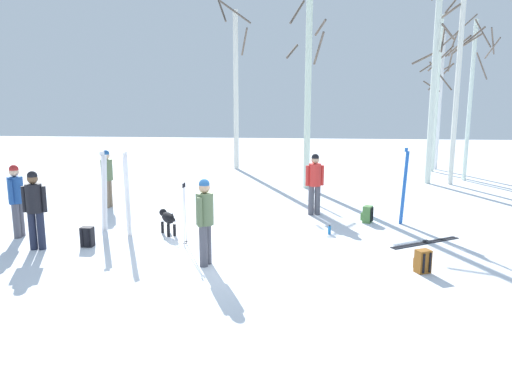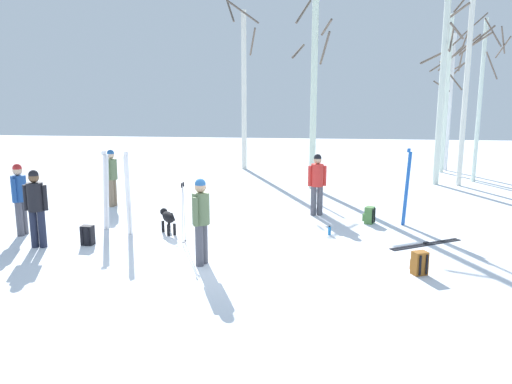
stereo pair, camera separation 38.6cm
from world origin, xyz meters
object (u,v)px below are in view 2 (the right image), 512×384
object	(u,v)px
backpack_0	(369,215)
birch_tree_2	(443,79)
birch_tree_0	(244,87)
birch_tree_3	(466,86)
person_1	(36,204)
person_4	(20,195)
backpack_2	(88,235)
ski_pair_planted_0	(407,187)
birch_tree_1	(314,90)
dog	(168,218)
ski_pair_planted_1	(128,194)
ski_pair_lying_0	(426,244)
birch_tree_5	(450,99)
person_3	(317,180)
birch_tree_4	(447,92)
person_2	(201,216)
person_0	(112,174)
birch_tree_6	(481,95)
ski_pair_planted_2	(106,191)
ski_poles_0	(183,212)
water_bottle_0	(329,231)
backpack_1	(419,263)

from	to	relation	value
backpack_0	birch_tree_2	bearing A→B (deg)	64.27
birch_tree_0	birch_tree_3	bearing A→B (deg)	-20.78
person_1	person_4	world-z (taller)	same
backpack_2	ski_pair_planted_0	bearing A→B (deg)	20.43
birch_tree_1	dog	bearing A→B (deg)	-117.16
ski_pair_planted_1	ski_pair_lying_0	xyz separation A→B (m)	(6.88, 0.08, -0.99)
birch_tree_2	birch_tree_5	bearing A→B (deg)	71.93
person_3	ski_pair_lying_0	xyz separation A→B (m)	(2.46, -2.52, -0.97)
birch_tree_4	person_2	bearing A→B (deg)	-119.74
person_0	person_1	distance (m)	4.18
birch_tree_6	birch_tree_1	bearing A→B (deg)	-160.22
backpack_0	birch_tree_5	xyz separation A→B (m)	(4.33, 10.25, 2.93)
birch_tree_4	backpack_2	bearing A→B (deg)	-130.24
backpack_2	birch_tree_2	size ratio (longest dim) A/B	0.06
ski_pair_planted_0	birch_tree_3	bearing A→B (deg)	64.62
birch_tree_2	birch_tree_6	bearing A→B (deg)	26.27
person_0	ski_pair_planted_0	world-z (taller)	ski_pair_planted_0
person_2	ski_pair_planted_2	bearing A→B (deg)	142.35
ski_pair_lying_0	birch_tree_3	world-z (taller)	birch_tree_3
ski_pair_lying_0	birch_tree_6	bearing A→B (deg)	68.01
person_3	ski_pair_planted_0	distance (m)	2.40
person_1	birch_tree_3	xyz separation A→B (m)	(11.24, 9.25, 2.66)
person_3	birch_tree_3	xyz separation A→B (m)	(5.22, 5.45, 2.66)
ski_pair_planted_2	birch_tree_4	size ratio (longest dim) A/B	0.30
ski_pair_planted_1	ski_pair_lying_0	distance (m)	6.95
person_0	person_1	xyz separation A→B (m)	(0.09, -4.18, 0.00)
birch_tree_3	birch_tree_4	distance (m)	3.39
person_2	birch_tree_4	size ratio (longest dim) A/B	0.26
ski_pair_planted_2	birch_tree_4	distance (m)	15.45
dog	birch_tree_1	distance (m)	7.94
ski_pair_planted_1	birch_tree_4	world-z (taller)	birch_tree_4
birch_tree_5	birch_tree_4	bearing A→B (deg)	-115.28
ski_pair_planted_0	birch_tree_2	bearing A→B (deg)	71.28
ski_poles_0	birch_tree_0	size ratio (longest dim) A/B	0.19
person_3	person_1	bearing A→B (deg)	-147.72
ski_pair_planted_1	birch_tree_5	xyz separation A→B (m)	(10.12, 12.11, 2.15)
dog	water_bottle_0	xyz separation A→B (m)	(3.87, 0.35, -0.28)
person_0	person_2	bearing A→B (deg)	-51.04
person_1	backpack_1	distance (m)	8.01
birch_tree_4	person_0	bearing A→B (deg)	-143.66
backpack_2	backpack_0	bearing A→B (deg)	23.14
backpack_0	birch_tree_6	xyz separation A→B (m)	(4.70, 7.16, 3.11)
ski_pair_lying_0	birch_tree_5	bearing A→B (deg)	74.90
backpack_1	ski_poles_0	bearing A→B (deg)	165.47
ski_pair_lying_0	birch_tree_1	bearing A→B (deg)	111.80
person_0	backpack_1	xyz separation A→B (m)	(8.04, -4.86, -0.77)
ski_pair_planted_0	ski_poles_0	world-z (taller)	ski_pair_planted_0
birch_tree_5	person_1	bearing A→B (deg)	-131.38
backpack_1	birch_tree_6	bearing A→B (deg)	69.19
person_2	birch_tree_0	world-z (taller)	birch_tree_0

